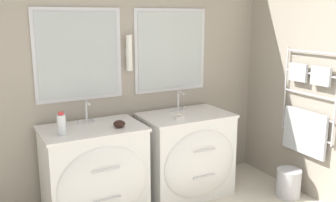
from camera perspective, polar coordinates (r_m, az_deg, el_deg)
wall_back at (r=3.74m, az=-11.57°, el=4.23°), size 5.56×0.14×2.60m
vanity_left at (r=3.57m, az=-11.02°, el=-10.70°), size 0.92×0.67×0.86m
vanity_right at (r=3.95m, az=2.96°, el=-8.14°), size 0.92×0.67×0.86m
faucet_left at (r=3.57m, az=-12.27°, el=-1.71°), size 0.17×0.13×0.22m
faucet_right at (r=3.94m, az=1.66°, el=-0.04°), size 0.17×0.13×0.22m
toiletry_bottle at (r=3.27m, az=-15.92°, el=-3.45°), size 0.07×0.07×0.20m
amenity_bowl at (r=3.41m, az=-7.44°, el=-3.47°), size 0.11×0.11×0.07m
soap_dish at (r=3.69m, az=1.70°, el=-2.38°), size 0.10×0.07×0.04m
waste_bin at (r=4.19m, az=17.89°, el=-11.73°), size 0.25×0.25×0.29m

